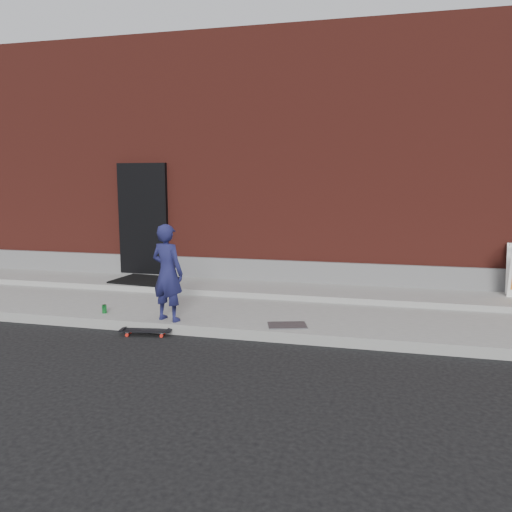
# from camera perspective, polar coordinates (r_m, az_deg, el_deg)

# --- Properties ---
(ground) EXTENTS (80.00, 80.00, 0.00)m
(ground) POSITION_cam_1_polar(r_m,az_deg,el_deg) (7.04, -3.92, -9.39)
(ground) COLOR black
(ground) RESTS_ON ground
(sidewalk) EXTENTS (20.00, 3.00, 0.15)m
(sidewalk) POSITION_cam_1_polar(r_m,az_deg,el_deg) (8.40, -0.82, -5.85)
(sidewalk) COLOR gray
(sidewalk) RESTS_ON ground
(apron) EXTENTS (20.00, 1.20, 0.10)m
(apron) POSITION_cam_1_polar(r_m,az_deg,el_deg) (9.22, 0.58, -3.75)
(apron) COLOR gray
(apron) RESTS_ON sidewalk
(building) EXTENTS (20.00, 8.10, 5.00)m
(building) POSITION_cam_1_polar(r_m,az_deg,el_deg) (13.53, 5.08, 9.94)
(building) COLOR #5D2119
(building) RESTS_ON ground
(child) EXTENTS (0.59, 0.46, 1.41)m
(child) POSITION_cam_1_polar(r_m,az_deg,el_deg) (7.31, -10.08, -1.89)
(child) COLOR #1B1D4D
(child) RESTS_ON sidewalk
(skateboard) EXTENTS (0.73, 0.30, 0.08)m
(skateboard) POSITION_cam_1_polar(r_m,az_deg,el_deg) (7.31, -12.49, -8.36)
(skateboard) COLOR red
(skateboard) RESTS_ON ground
(soda_can) EXTENTS (0.09, 0.09, 0.13)m
(soda_can) POSITION_cam_1_polar(r_m,az_deg,el_deg) (8.07, -16.95, -5.81)
(soda_can) COLOR #1A8633
(soda_can) RESTS_ON sidewalk
(doormat) EXTENTS (1.20, 1.01, 0.03)m
(doormat) POSITION_cam_1_polar(r_m,az_deg,el_deg) (9.91, -12.59, -2.70)
(doormat) COLOR black
(doormat) RESTS_ON apron
(utility_plate) EXTENTS (0.61, 0.48, 0.02)m
(utility_plate) POSITION_cam_1_polar(r_m,az_deg,el_deg) (7.09, 3.59, -7.91)
(utility_plate) COLOR #57575C
(utility_plate) RESTS_ON sidewalk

